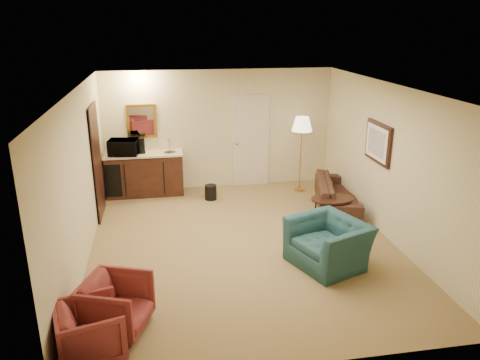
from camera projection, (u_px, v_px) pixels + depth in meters
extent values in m
plane|color=olive|center=(243.00, 244.00, 7.87)|extent=(6.00, 6.00, 0.00)
cube|color=beige|center=(219.00, 130.00, 10.26)|extent=(5.00, 0.02, 2.60)
cube|color=beige|center=(80.00, 179.00, 7.05)|extent=(0.02, 6.00, 2.60)
cube|color=beige|center=(389.00, 163.00, 7.86)|extent=(0.02, 6.00, 2.60)
cube|color=white|center=(243.00, 88.00, 7.04)|extent=(5.00, 6.00, 0.02)
cube|color=beige|center=(251.00, 141.00, 10.43)|extent=(0.82, 0.06, 2.05)
cube|color=black|center=(97.00, 163.00, 8.73)|extent=(0.06, 0.98, 2.10)
cube|color=#ECB845|center=(142.00, 121.00, 9.88)|extent=(0.62, 0.04, 0.72)
cube|color=black|center=(378.00, 143.00, 8.14)|extent=(0.06, 0.90, 0.70)
cube|color=#3D1D13|center=(145.00, 174.00, 10.00)|extent=(1.64, 0.58, 0.92)
imported|color=black|center=(338.00, 189.00, 9.31)|extent=(1.06, 2.03, 0.76)
imported|color=#204851|center=(329.00, 236.00, 7.07)|extent=(1.07, 1.28, 0.95)
imported|color=maroon|center=(116.00, 302.00, 5.58)|extent=(0.89, 0.91, 0.74)
imported|color=maroon|center=(90.00, 329.00, 5.13)|extent=(0.80, 0.83, 0.71)
cube|color=black|center=(332.00, 209.00, 8.71)|extent=(0.81, 0.56, 0.46)
cube|color=#C68A42|center=(301.00, 154.00, 10.12)|extent=(0.55, 0.55, 1.65)
cylinder|color=black|center=(211.00, 192.00, 9.80)|extent=(0.32, 0.32, 0.31)
imported|color=black|center=(123.00, 146.00, 9.65)|extent=(0.64, 0.42, 0.40)
cylinder|color=black|center=(141.00, 146.00, 9.81)|extent=(0.22, 0.22, 0.33)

